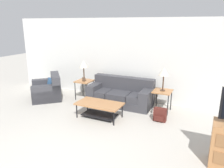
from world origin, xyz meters
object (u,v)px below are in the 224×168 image
object	(u,v)px
armchair	(48,90)
side_table_right	(162,93)
table_lamp_left	(84,65)
side_table_left	(84,83)
couch	(121,95)
coffee_table	(99,107)
backpack	(160,115)
table_lamp_right	(164,72)

from	to	relation	value
armchair	side_table_right	world-z (taller)	armchair
table_lamp_left	side_table_left	bearing A→B (deg)	108.43
couch	coffee_table	distance (m)	1.17
coffee_table	side_table_right	distance (m)	1.81
table_lamp_left	backpack	xyz separation A→B (m)	(2.68, -0.64, -0.98)
side_table_left	backpack	bearing A→B (deg)	-13.47
couch	table_lamp_left	size ratio (longest dim) A/B	2.98
side_table_left	table_lamp_left	xyz separation A→B (m)	(0.00, -0.00, 0.60)
coffee_table	table_lamp_left	xyz separation A→B (m)	(-1.18, 1.12, 0.85)
side_table_right	armchair	bearing A→B (deg)	-172.40
couch	backpack	size ratio (longest dim) A/B	5.77
side_table_right	table_lamp_left	bearing A→B (deg)	-180.00
coffee_table	table_lamp_right	xyz separation A→B (m)	(1.40, 1.12, 0.85)
armchair	side_table_left	size ratio (longest dim) A/B	2.30
couch	coffee_table	world-z (taller)	couch
couch	table_lamp_right	distance (m)	1.54
armchair	table_lamp_right	distance (m)	3.83
armchair	side_table_left	xyz separation A→B (m)	(1.13, 0.49, 0.26)
couch	side_table_right	xyz separation A→B (m)	(1.29, -0.05, 0.25)
side_table_left	side_table_right	world-z (taller)	same
couch	armchair	distance (m)	2.48
table_lamp_left	table_lamp_right	size ratio (longest dim) A/B	1.00
armchair	table_lamp_left	size ratio (longest dim) A/B	2.16
couch	backpack	xyz separation A→B (m)	(1.39, -0.69, -0.13)
armchair	table_lamp_left	bearing A→B (deg)	23.61
side_table_left	table_lamp_left	distance (m)	0.60
side_table_left	backpack	world-z (taller)	side_table_left
side_table_left	table_lamp_left	world-z (taller)	table_lamp_left
table_lamp_right	backpack	size ratio (longest dim) A/B	1.94
couch	table_lamp_right	world-z (taller)	table_lamp_right
side_table_right	table_lamp_right	bearing A→B (deg)	-80.54
coffee_table	table_lamp_right	distance (m)	1.98
side_table_right	backpack	size ratio (longest dim) A/B	1.82
coffee_table	backpack	distance (m)	1.58
coffee_table	table_lamp_left	distance (m)	1.83
coffee_table	side_table_left	distance (m)	1.64
side_table_left	couch	bearing A→B (deg)	2.05
side_table_left	side_table_right	bearing A→B (deg)	0.00
coffee_table	backpack	xyz separation A→B (m)	(1.50, 0.48, -0.14)
table_lamp_left	backpack	distance (m)	2.93
couch	coffee_table	xyz separation A→B (m)	(-0.11, -1.17, 0.00)
armchair	side_table_left	bearing A→B (deg)	23.61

